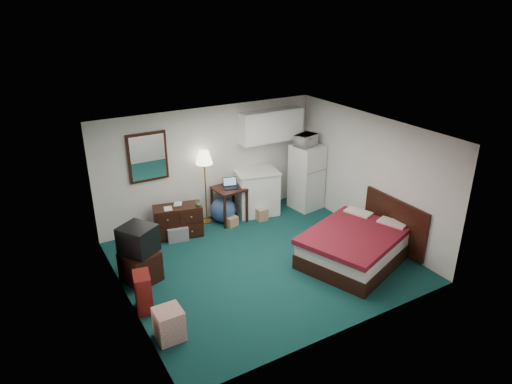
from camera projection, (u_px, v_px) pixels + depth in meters
floor at (263, 262)px, 8.56m from camera, size 5.00×4.50×0.01m
ceiling at (264, 133)px, 7.58m from camera, size 5.00×4.50×0.01m
walls at (263, 201)px, 8.07m from camera, size 5.01×4.51×2.50m
mirror at (148, 157)px, 9.05m from camera, size 0.80×0.06×1.00m
upper_cabinets at (271, 126)px, 10.12m from camera, size 1.50×0.35×0.70m
headboard at (394, 223)px, 8.82m from camera, size 0.06×1.56×1.00m
dresser at (178, 221)px, 9.39m from camera, size 1.05×0.65×0.66m
floor_lamp at (205, 187)px, 9.77m from camera, size 0.43×0.43×1.64m
desk at (229, 204)px, 10.00m from camera, size 0.66×0.66×0.78m
exercise_ball at (223, 210)px, 10.00m from camera, size 0.58×0.58×0.56m
kitchen_counter at (257, 193)px, 10.34m from camera, size 1.02×0.85×0.98m
fridge at (306, 177)px, 10.52m from camera, size 0.70×0.70×1.51m
bed at (354, 247)px, 8.46m from camera, size 2.28×2.02×0.60m
tv_stand at (140, 267)px, 7.91m from camera, size 0.70×0.73×0.54m
suitcase at (143, 292)px, 7.12m from camera, size 0.33×0.44×0.65m
retail_box at (169, 324)px, 6.56m from camera, size 0.39×0.39×0.48m
file_bin at (177, 233)px, 9.30m from camera, size 0.47×0.38×0.29m
cardboard_box_a at (232, 221)px, 9.88m from camera, size 0.28×0.25×0.21m
cardboard_box_b at (261, 214)px, 10.15m from camera, size 0.23×0.28×0.27m
laptop at (231, 184)px, 9.80m from camera, size 0.35×0.31×0.21m
crt_tv at (138, 239)px, 7.75m from camera, size 0.75×0.76×0.48m
microwave at (306, 139)px, 10.12m from camera, size 0.55×0.41×0.33m
book_a at (164, 205)px, 9.07m from camera, size 0.16×0.06×0.22m
book_b at (174, 200)px, 9.29m from camera, size 0.16×0.09×0.22m
mug at (198, 203)px, 9.25m from camera, size 0.14×0.12×0.12m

